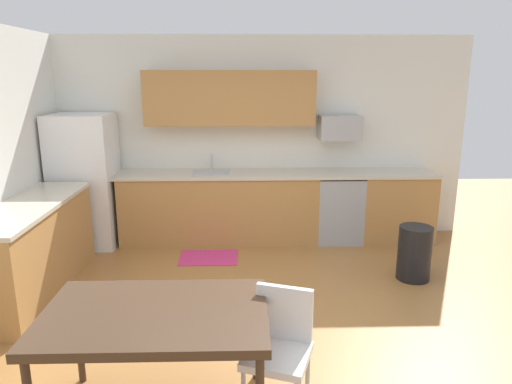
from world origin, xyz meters
name	(u,v)px	position (x,y,z in m)	size (l,w,h in m)	color
ground_plane	(259,328)	(0.00, 0.00, 0.00)	(12.00, 12.00, 0.00)	#9E6B38
wall_back	(253,138)	(0.00, 2.65, 1.35)	(5.80, 0.10, 2.70)	silver
cabinet_run_back	(220,208)	(-0.45, 2.30, 0.45)	(2.59, 0.60, 0.90)	#AD7A42
cabinet_run_back_right	(395,207)	(1.92, 2.30, 0.45)	(0.96, 0.60, 0.90)	#AD7A42
cabinet_run_left	(32,250)	(-2.30, 0.80, 0.45)	(0.60, 2.00, 0.90)	#AD7A42
countertop_back	(253,174)	(0.00, 2.30, 0.92)	(4.80, 0.64, 0.04)	beige
countertop_left	(26,206)	(-2.30, 0.80, 0.92)	(0.64, 2.00, 0.04)	beige
upper_cabinets_back	(230,98)	(-0.30, 2.43, 1.90)	(2.20, 0.34, 0.70)	#AD7A42
refrigerator	(85,181)	(-2.18, 2.22, 0.86)	(0.76, 0.70, 1.71)	white
oven_range	(338,207)	(1.14, 2.30, 0.46)	(0.60, 0.60, 0.91)	#999BA0
microwave	(340,128)	(1.14, 2.40, 1.52)	(0.54, 0.36, 0.32)	#9EA0A5
sink_basin	(211,177)	(-0.56, 2.30, 0.88)	(0.48, 0.40, 0.14)	#A5A8AD
sink_faucet	(212,163)	(-0.56, 2.48, 1.04)	(0.02, 0.02, 0.24)	#B2B5BA
dining_table	(155,320)	(-0.69, -1.09, 0.71)	(1.40, 0.90, 0.77)	#422D1E
chair_near_table	(280,342)	(0.10, -1.05, 0.50)	(0.51, 0.51, 0.85)	white
trash_bin	(414,253)	(1.74, 1.00, 0.30)	(0.36, 0.36, 0.60)	black
floor_mat	(209,258)	(-0.57, 1.65, 0.01)	(0.70, 0.50, 0.01)	#CC3372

